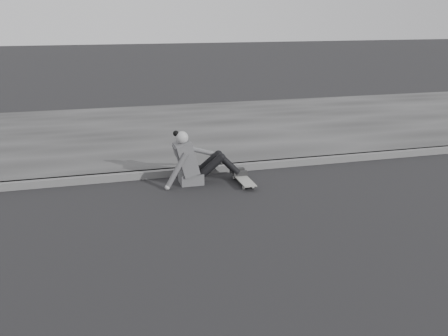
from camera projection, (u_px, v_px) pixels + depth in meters
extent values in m
plane|color=black|center=(296.00, 230.00, 6.29)|extent=(80.00, 80.00, 0.00)
cube|color=#525252|center=(237.00, 167.00, 8.65)|extent=(24.00, 0.16, 0.12)
cube|color=#333333|center=(198.00, 129.00, 11.42)|extent=(24.00, 6.00, 0.12)
cylinder|color=#9F9F9A|center=(244.00, 188.00, 7.72)|extent=(0.03, 0.05, 0.05)
cylinder|color=#9F9F9A|center=(253.00, 187.00, 7.76)|extent=(0.03, 0.05, 0.05)
cylinder|color=#9F9F9A|center=(234.00, 177.00, 8.20)|extent=(0.03, 0.05, 0.05)
cylinder|color=#9F9F9A|center=(243.00, 177.00, 8.24)|extent=(0.03, 0.05, 0.05)
cube|color=#313133|center=(248.00, 186.00, 7.73)|extent=(0.16, 0.04, 0.03)
cube|color=#313133|center=(238.00, 175.00, 8.21)|extent=(0.16, 0.04, 0.03)
cube|color=slate|center=(243.00, 179.00, 7.96)|extent=(0.20, 0.78, 0.02)
cube|color=#4A4A4C|center=(191.00, 178.00, 7.99)|extent=(0.36, 0.34, 0.18)
cube|color=#4A4A4C|center=(186.00, 158.00, 7.87)|extent=(0.37, 0.40, 0.57)
cube|color=#4A4A4C|center=(178.00, 151.00, 7.80)|extent=(0.14, 0.30, 0.20)
cylinder|color=gray|center=(183.00, 143.00, 7.78)|extent=(0.09, 0.09, 0.08)
sphere|color=gray|center=(182.00, 138.00, 7.75)|extent=(0.20, 0.20, 0.20)
sphere|color=black|center=(176.00, 133.00, 7.73)|extent=(0.09, 0.09, 0.09)
cylinder|color=black|center=(211.00, 166.00, 7.92)|extent=(0.43, 0.13, 0.39)
cylinder|color=black|center=(209.00, 163.00, 8.09)|extent=(0.43, 0.13, 0.39)
cylinder|color=black|center=(229.00, 165.00, 8.00)|extent=(0.35, 0.11, 0.36)
cylinder|color=black|center=(226.00, 162.00, 8.17)|extent=(0.35, 0.11, 0.36)
sphere|color=black|center=(221.00, 157.00, 7.93)|extent=(0.13, 0.13, 0.13)
sphere|color=black|center=(218.00, 154.00, 8.09)|extent=(0.13, 0.13, 0.13)
cube|color=black|center=(240.00, 173.00, 8.10)|extent=(0.24, 0.08, 0.07)
cube|color=black|center=(237.00, 170.00, 8.26)|extent=(0.24, 0.08, 0.07)
cylinder|color=#4A4A4C|center=(176.00, 171.00, 7.66)|extent=(0.38, 0.08, 0.58)
sphere|color=gray|center=(167.00, 187.00, 7.69)|extent=(0.08, 0.08, 0.08)
cylinder|color=#4A4A4C|center=(199.00, 150.00, 8.06)|extent=(0.48, 0.08, 0.21)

